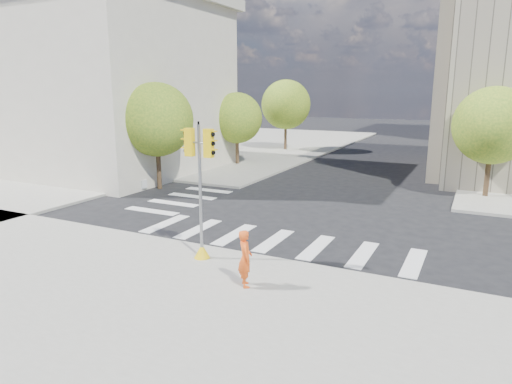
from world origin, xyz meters
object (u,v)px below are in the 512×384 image
Objects in this scene: traffic_signal at (201,202)px; planter_wall at (114,179)px; lamp_far at (498,106)px; photographer at (245,258)px; lamp_near at (502,113)px.

planter_wall is at bearing 144.89° from traffic_signal.
lamp_far is 1.35× the size of planter_wall.
planter_wall is at bearing 18.08° from photographer.
lamp_far is 35.49m from photographer.
traffic_signal reaches higher than photographer.
planter_wall is (-12.41, 8.82, -1.79)m from traffic_signal.
photographer reaches higher than planter_wall.
planter_wall is at bearing -154.60° from lamp_near.
traffic_signal is at bearing -24.99° from planter_wall.
lamp_far is at bearing 90.00° from lamp_near.
photographer is 0.29× the size of planter_wall.
planter_wall is at bearing -131.87° from lamp_far.
photographer is (-6.98, -34.62, -3.55)m from lamp_far.
lamp_far is 4.62× the size of photographer.
lamp_near reaches higher than planter_wall.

